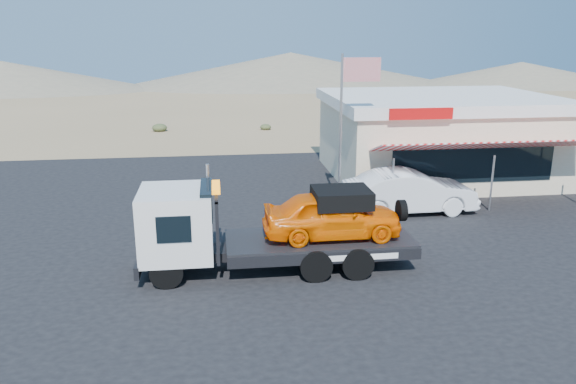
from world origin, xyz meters
The scene contains 7 objects.
ground centered at (0.00, 0.00, 0.00)m, with size 120.00×120.00×0.00m, color olive.
asphalt_lot centered at (2.00, 3.00, 0.01)m, with size 32.00×24.00×0.02m, color black.
tow_truck centered at (1.37, -1.24, 1.42)m, with size 7.89×2.34×2.64m.
white_sedan centered at (7.26, 3.48, 0.85)m, with size 1.76×5.04×1.66m, color silver.
jerky_store centered at (10.50, 8.97, 1.99)m, with size 10.40×9.97×3.90m.
flagpole centered at (4.93, 4.50, 3.76)m, with size 1.55×0.10×6.00m.
distant_hills centered at (-9.77, 55.14, 1.89)m, with size 126.00×48.00×4.20m.
Camera 1 is at (-0.10, -16.57, 6.80)m, focal length 35.00 mm.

